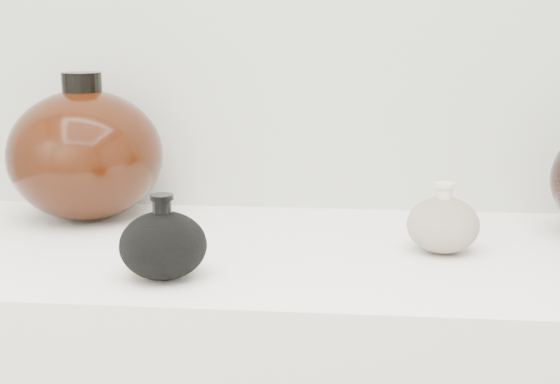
# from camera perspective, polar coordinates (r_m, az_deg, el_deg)

# --- Properties ---
(black_gourd_vase) EXTENTS (0.13, 0.13, 0.11)m
(black_gourd_vase) POSITION_cam_1_polar(r_m,az_deg,el_deg) (0.99, -8.54, -3.83)
(black_gourd_vase) COLOR black
(black_gourd_vase) RESTS_ON display_counter
(cream_gourd_vase) EXTENTS (0.11, 0.11, 0.10)m
(cream_gourd_vase) POSITION_cam_1_polar(r_m,az_deg,el_deg) (1.11, 11.84, -2.32)
(cream_gourd_vase) COLOR beige
(cream_gourd_vase) RESTS_ON display_counter
(left_round_pot) EXTENTS (0.31, 0.31, 0.24)m
(left_round_pot) POSITION_cam_1_polar(r_m,az_deg,el_deg) (1.30, -14.04, 2.68)
(left_round_pot) COLOR black
(left_round_pot) RESTS_ON display_counter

